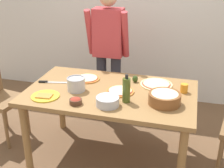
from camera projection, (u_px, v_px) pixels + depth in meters
ground at (111, 156)px, 3.16m from camera, size 8.00×8.00×0.00m
wall_back at (142, 6)px, 4.05m from camera, size 5.60×0.10×2.60m
dining_table at (111, 99)px, 2.89m from camera, size 1.60×0.96×0.76m
person_cook at (108, 48)px, 3.51m from camera, size 0.49×0.25×1.62m
pizza_raw_on_board at (156, 84)px, 2.98m from camera, size 0.32×0.32×0.02m
pizza_cooked_on_tray at (87, 78)px, 3.11m from camera, size 0.26×0.26×0.02m
pizza_second_cooked at (120, 91)px, 2.83m from camera, size 0.27×0.27×0.02m
plate_with_slice at (45, 96)px, 2.73m from camera, size 0.26×0.26×0.02m
popcorn_bowl at (165, 97)px, 2.59m from camera, size 0.28×0.28×0.11m
mixing_bowl_steel at (108, 101)px, 2.57m from camera, size 0.20×0.20×0.08m
small_sauce_bowl at (76, 101)px, 2.60m from camera, size 0.11×0.11×0.06m
olive_oil_bottle at (126, 90)px, 2.60m from camera, size 0.07×0.07×0.26m
steel_pot at (76, 84)px, 2.84m from camera, size 0.17×0.17×0.13m
cup_orange at (184, 88)px, 2.81m from camera, size 0.07×0.07×0.08m
chef_knife at (49, 82)px, 3.03m from camera, size 0.29×0.09×0.02m
avocado at (135, 79)px, 3.03m from camera, size 0.06×0.06×0.07m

